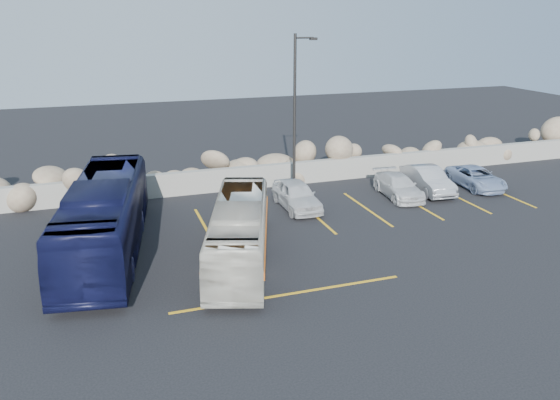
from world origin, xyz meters
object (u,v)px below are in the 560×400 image
object	(u,v)px
tour_coach	(105,217)
vintage_bus	(240,231)
car_c	(398,186)
lamppost	(296,114)
car_d	(476,178)
car_b	(427,180)
car_a	(297,195)

from	to	relation	value
tour_coach	vintage_bus	bearing A→B (deg)	-17.65
car_c	lamppost	bearing A→B (deg)	170.82
car_c	car_d	size ratio (longest dim) A/B	0.98
vintage_bus	car_c	bearing A→B (deg)	44.78
lamppost	car_b	world-z (taller)	lamppost
lamppost	car_a	xyz separation A→B (m)	(-0.40, -1.32, -3.64)
car_b	car_d	size ratio (longest dim) A/B	1.03
vintage_bus	car_a	bearing A→B (deg)	68.03
lamppost	vintage_bus	bearing A→B (deg)	-125.81
tour_coach	car_c	distance (m)	14.50
vintage_bus	car_c	size ratio (longest dim) A/B	2.16
lamppost	car_d	distance (m)	10.66
lamppost	car_d	size ratio (longest dim) A/B	2.07
vintage_bus	car_c	world-z (taller)	vintage_bus
car_b	car_c	world-z (taller)	car_b
vintage_bus	lamppost	bearing A→B (deg)	72.13
car_b	car_d	bearing A→B (deg)	1.75
car_b	car_c	xyz separation A→B (m)	(-1.86, -0.26, -0.10)
tour_coach	car_a	xyz separation A→B (m)	(8.74, 2.48, -0.78)
lamppost	car_b	distance (m)	7.94
lamppost	car_b	bearing A→B (deg)	-8.61
tour_coach	car_d	size ratio (longest dim) A/B	2.68
car_a	car_c	size ratio (longest dim) A/B	1.02
car_a	car_b	world-z (taller)	car_a
lamppost	tour_coach	xyz separation A→B (m)	(-9.14, -3.80, -2.85)
lamppost	car_c	size ratio (longest dim) A/B	2.11
car_b	car_a	bearing A→B (deg)	-173.01
tour_coach	car_b	size ratio (longest dim) A/B	2.62
lamppost	car_d	bearing A→B (deg)	-7.03
vintage_bus	car_c	xyz separation A→B (m)	(9.56, 4.84, -0.59)
car_c	vintage_bus	bearing A→B (deg)	-147.88
car_a	car_c	distance (m)	5.52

